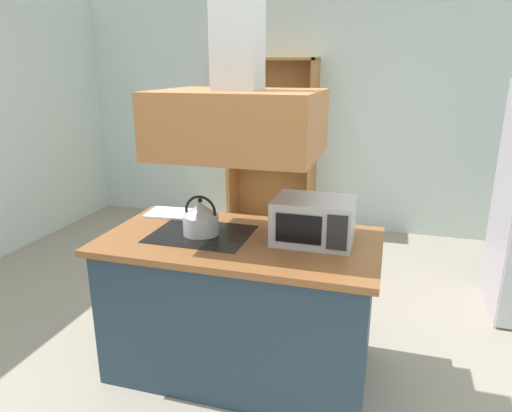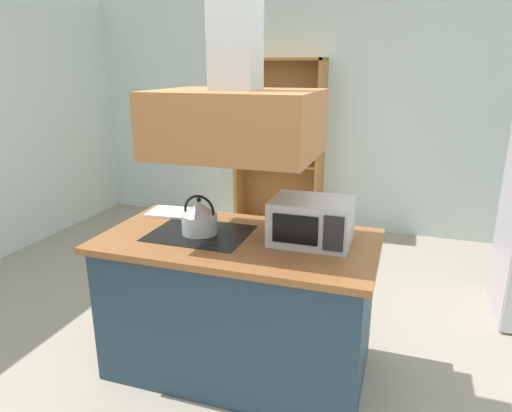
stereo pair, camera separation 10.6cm
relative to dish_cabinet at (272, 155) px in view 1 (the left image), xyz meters
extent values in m
plane|color=gray|center=(0.51, -2.78, -0.88)|extent=(7.80, 7.80, 0.00)
cube|color=silver|center=(0.51, 0.22, 0.47)|extent=(6.00, 0.12, 2.70)
cube|color=#263B4C|center=(0.51, -2.78, -0.45)|extent=(1.58, 0.82, 0.86)
cube|color=brown|center=(0.51, -2.78, 0.00)|extent=(1.66, 0.90, 0.04)
cube|color=black|center=(0.26, -2.78, 0.02)|extent=(0.60, 0.48, 0.00)
cube|color=#A36537|center=(0.51, -2.78, 0.71)|extent=(0.90, 0.70, 0.36)
cube|color=#A36731|center=(-0.48, -0.04, 0.11)|extent=(0.04, 0.40, 1.98)
cube|color=#A36731|center=(0.49, -0.04, 0.11)|extent=(0.04, 0.40, 1.98)
cube|color=#A36731|center=(0.00, -0.04, 1.08)|extent=(1.01, 0.40, 0.03)
cube|color=#A36731|center=(0.00, -0.04, -0.84)|extent=(1.01, 0.40, 0.08)
cube|color=#A36731|center=(0.00, 0.15, 0.11)|extent=(1.01, 0.02, 1.98)
cube|color=#A36731|center=(0.00, -0.04, -0.09)|extent=(0.93, 0.36, 0.02)
cube|color=#A36731|center=(0.00, -0.04, 0.41)|extent=(0.93, 0.36, 0.02)
cylinder|color=white|center=(-0.18, -0.09, -0.05)|extent=(0.18, 0.18, 0.05)
cylinder|color=white|center=(-0.18, -0.09, -0.01)|extent=(0.17, 0.17, 0.05)
cylinder|color=silver|center=(0.12, -0.08, 0.48)|extent=(0.01, 0.01, 0.12)
cone|color=silver|center=(0.12, -0.08, 0.58)|extent=(0.07, 0.07, 0.08)
cylinder|color=silver|center=(0.29, -0.08, 0.48)|extent=(0.01, 0.01, 0.12)
cone|color=silver|center=(0.29, -0.08, 0.58)|extent=(0.07, 0.07, 0.08)
cylinder|color=#B0BABD|center=(0.26, -2.78, 0.08)|extent=(0.22, 0.22, 0.12)
cone|color=#B5B7C5|center=(0.26, -2.78, 0.18)|extent=(0.21, 0.21, 0.08)
sphere|color=black|center=(0.26, -2.78, 0.23)|extent=(0.03, 0.03, 0.03)
torus|color=black|center=(0.26, -2.78, 0.16)|extent=(0.20, 0.02, 0.20)
cube|color=white|center=(-0.08, -2.48, 0.03)|extent=(0.36, 0.27, 0.02)
cube|color=#B7BABF|center=(0.94, -2.70, 0.15)|extent=(0.46, 0.34, 0.26)
cube|color=black|center=(0.89, -2.87, 0.15)|extent=(0.26, 0.01, 0.17)
cube|color=#262628|center=(1.10, -2.87, 0.15)|extent=(0.11, 0.01, 0.20)
camera|label=1|loc=(1.34, -5.23, 1.01)|focal=32.27mm
camera|label=2|loc=(1.44, -5.20, 1.01)|focal=32.27mm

